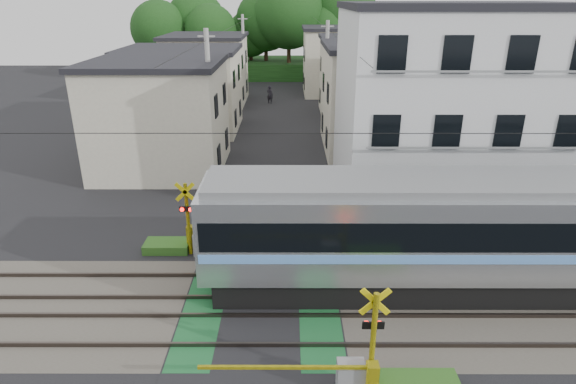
{
  "coord_description": "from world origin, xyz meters",
  "views": [
    {
      "loc": [
        0.91,
        -13.24,
        9.53
      ],
      "look_at": [
        0.88,
        5.0,
        2.09
      ],
      "focal_mm": 30.0,
      "sensor_mm": 36.0,
      "label": 1
    }
  ],
  "objects_px": {
    "apartment_block": "(448,107)",
    "commuter_train": "(498,232)",
    "pedestrian": "(270,95)",
    "crossing_signal_near": "(355,371)",
    "crossing_signal_far": "(200,237)"
  },
  "relations": [
    {
      "from": "apartment_block",
      "to": "pedestrian",
      "type": "xyz_separation_m",
      "value": [
        -9.41,
        23.16,
        -3.8
      ]
    },
    {
      "from": "commuter_train",
      "to": "apartment_block",
      "type": "height_order",
      "value": "apartment_block"
    },
    {
      "from": "commuter_train",
      "to": "apartment_block",
      "type": "distance_m",
      "value": 8.67
    },
    {
      "from": "commuter_train",
      "to": "crossing_signal_far",
      "type": "distance_m",
      "value": 10.91
    },
    {
      "from": "crossing_signal_near",
      "to": "pedestrian",
      "type": "xyz_separation_m",
      "value": [
        -3.49,
        36.31,
        0.14
      ]
    },
    {
      "from": "commuter_train",
      "to": "apartment_block",
      "type": "xyz_separation_m",
      "value": [
        0.56,
        8.29,
        2.47
      ]
    },
    {
      "from": "commuter_train",
      "to": "apartment_block",
      "type": "bearing_deg",
      "value": 86.13
    },
    {
      "from": "crossing_signal_near",
      "to": "crossing_signal_far",
      "type": "distance_m",
      "value": 8.95
    },
    {
      "from": "crossing_signal_near",
      "to": "commuter_train",
      "type": "bearing_deg",
      "value": 42.2
    },
    {
      "from": "crossing_signal_near",
      "to": "crossing_signal_far",
      "type": "bearing_deg",
      "value": 125.29
    },
    {
      "from": "apartment_block",
      "to": "crossing_signal_far",
      "type": "bearing_deg",
      "value": -152.22
    },
    {
      "from": "apartment_block",
      "to": "commuter_train",
      "type": "bearing_deg",
      "value": -93.87
    },
    {
      "from": "commuter_train",
      "to": "pedestrian",
      "type": "relative_size",
      "value": 11.65
    },
    {
      "from": "crossing_signal_near",
      "to": "apartment_block",
      "type": "relative_size",
      "value": 0.46
    },
    {
      "from": "commuter_train",
      "to": "pedestrian",
      "type": "xyz_separation_m",
      "value": [
        -8.85,
        31.45,
        -1.33
      ]
    }
  ]
}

